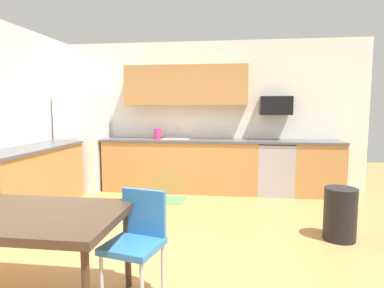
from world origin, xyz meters
TOP-DOWN VIEW (x-y plane):
  - ground_plane at (0.00, 0.00)m, footprint 12.00×12.00m
  - wall_back at (0.00, 2.65)m, footprint 5.80×0.10m
  - cabinet_run_back at (-0.38, 2.30)m, footprint 2.73×0.60m
  - cabinet_run_back_right at (1.99, 2.30)m, footprint 0.82×0.60m
  - cabinet_run_left at (-2.30, 0.80)m, footprint 0.60×2.00m
  - countertop_back at (0.00, 2.30)m, footprint 4.80×0.64m
  - countertop_left at (-2.30, 0.80)m, footprint 0.64×2.00m
  - upper_cabinets_back at (-0.30, 2.43)m, footprint 2.20×0.34m
  - refrigerator at (-2.18, 2.22)m, footprint 0.76×0.70m
  - oven_range at (1.28, 2.30)m, footprint 0.60×0.60m
  - microwave at (1.28, 2.40)m, footprint 0.54×0.36m
  - sink_basin at (-0.46, 2.30)m, footprint 0.48×0.40m
  - sink_faucet at (-0.46, 2.48)m, footprint 0.02×0.02m
  - dining_table at (-0.92, -1.36)m, footprint 1.40×0.90m
  - chair_near_table at (-0.15, -1.11)m, footprint 0.48×0.48m
  - trash_bin at (1.79, 0.32)m, footprint 0.36×0.36m
  - floor_mat at (-0.55, 1.65)m, footprint 0.70×0.50m
  - kettle at (-0.81, 2.35)m, footprint 0.14×0.14m

SIDE VIEW (x-z plane):
  - ground_plane at x=0.00m, z-range 0.00..0.00m
  - floor_mat at x=-0.55m, z-range 0.00..0.01m
  - trash_bin at x=1.79m, z-range 0.00..0.60m
  - cabinet_run_back at x=-0.38m, z-range 0.00..0.90m
  - cabinet_run_back_right at x=1.99m, z-range 0.00..0.90m
  - cabinet_run_left at x=-2.30m, z-range 0.00..0.90m
  - oven_range at x=1.28m, z-range 0.00..0.91m
  - chair_near_table at x=-0.15m, z-range 0.08..0.93m
  - dining_table at x=-0.92m, z-range 0.31..1.05m
  - sink_basin at x=-0.46m, z-range 0.81..0.95m
  - refrigerator at x=-2.18m, z-range 0.00..1.76m
  - countertop_back at x=0.00m, z-range 0.90..0.94m
  - countertop_left at x=-2.30m, z-range 0.90..0.94m
  - kettle at x=-0.81m, z-range 0.92..1.12m
  - sink_faucet at x=-0.46m, z-range 0.92..1.16m
  - wall_back at x=0.00m, z-range 0.00..2.70m
  - microwave at x=1.28m, z-range 1.38..1.70m
  - upper_cabinets_back at x=-0.30m, z-range 1.55..2.25m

